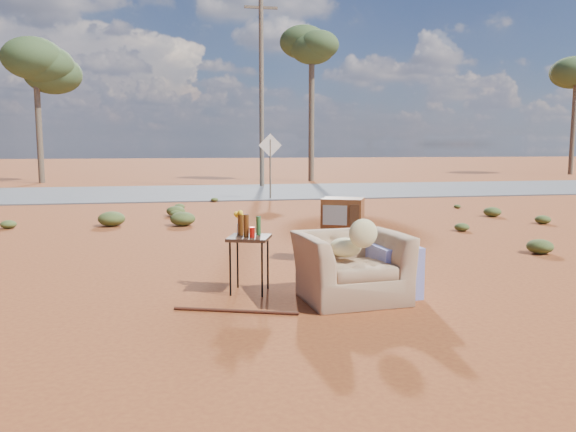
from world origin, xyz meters
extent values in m
plane|color=brown|center=(0.00, 0.00, 0.00)|extent=(140.00, 140.00, 0.00)
cube|color=#565659|center=(0.00, 15.00, 0.02)|extent=(140.00, 7.00, 0.04)
imported|color=#957151|center=(0.52, -0.31, 0.53)|extent=(1.29, 0.90, 1.06)
ellipsoid|color=#CBBD7C|center=(0.46, -0.26, 0.62)|extent=(0.38, 0.38, 0.23)
ellipsoid|color=#CBBD7C|center=(0.60, -0.51, 0.82)|extent=(0.34, 0.17, 0.34)
cube|color=#212597|center=(1.08, -0.14, 0.31)|extent=(0.58, 0.84, 0.62)
cube|color=black|center=(1.05, 1.84, 0.50)|extent=(0.68, 0.61, 0.03)
cylinder|color=black|center=(0.73, 1.77, 0.25)|extent=(0.03, 0.03, 0.50)
cylinder|color=black|center=(1.19, 1.55, 0.25)|extent=(0.03, 0.03, 0.50)
cylinder|color=black|center=(0.90, 2.12, 0.25)|extent=(0.03, 0.03, 0.50)
cylinder|color=black|center=(1.36, 1.91, 0.25)|extent=(0.03, 0.03, 0.50)
cube|color=brown|center=(1.05, 1.84, 0.76)|extent=(0.77, 0.70, 0.48)
cube|color=gray|center=(0.86, 1.64, 0.76)|extent=(0.35, 0.17, 0.30)
cube|color=#472D19|center=(1.14, 1.52, 0.76)|extent=(0.14, 0.08, 0.34)
cube|color=#3B2415|center=(-0.62, 0.23, 0.69)|extent=(0.62, 0.62, 0.04)
cylinder|color=black|center=(-0.87, 0.11, 0.34)|extent=(0.02, 0.02, 0.69)
cylinder|color=black|center=(-0.50, -0.02, 0.34)|extent=(0.02, 0.02, 0.69)
cylinder|color=black|center=(-0.74, 0.48, 0.34)|extent=(0.02, 0.02, 0.69)
cylinder|color=black|center=(-0.37, 0.35, 0.34)|extent=(0.02, 0.02, 0.69)
cylinder|color=#48240C|center=(-0.72, 0.31, 0.83)|extent=(0.07, 0.07, 0.26)
cylinder|color=#48240C|center=(-0.67, 0.16, 0.84)|extent=(0.06, 0.06, 0.27)
cylinder|color=#235326|center=(-0.50, 0.29, 0.82)|extent=(0.06, 0.06, 0.24)
cylinder|color=red|center=(-0.60, 0.12, 0.77)|extent=(0.06, 0.06, 0.13)
cylinder|color=silver|center=(-0.71, 0.42, 0.78)|extent=(0.08, 0.08, 0.14)
ellipsoid|color=yellow|center=(-0.71, 0.42, 0.93)|extent=(0.16, 0.16, 0.12)
cylinder|color=#4F2215|center=(-0.88, -0.59, 0.02)|extent=(1.34, 0.50, 0.04)
cylinder|color=brown|center=(1.50, 12.00, 1.00)|extent=(0.06, 0.06, 2.00)
cube|color=silver|center=(1.50, 12.00, 1.80)|extent=(0.78, 0.04, 0.78)
cylinder|color=brown|center=(-8.00, 22.00, 3.00)|extent=(0.28, 0.28, 6.00)
ellipsoid|color=#3A5029|center=(-8.00, 22.00, 5.50)|extent=(3.20, 3.20, 2.20)
cylinder|color=brown|center=(5.00, 21.00, 3.50)|extent=(0.28, 0.28, 7.00)
ellipsoid|color=#3A5029|center=(5.00, 21.00, 6.50)|extent=(3.20, 3.20, 2.20)
cylinder|color=brown|center=(22.00, 24.00, 3.25)|extent=(0.28, 0.28, 6.50)
ellipsoid|color=#3A5029|center=(22.00, 24.00, 6.00)|extent=(3.20, 3.20, 2.20)
cylinder|color=brown|center=(2.00, 17.50, 4.00)|extent=(0.20, 0.20, 8.00)
cube|color=brown|center=(2.00, 17.50, 7.50)|extent=(1.40, 0.10, 0.10)
ellipsoid|color=#475826|center=(4.50, 1.80, 0.12)|extent=(0.44, 0.44, 0.24)
ellipsoid|color=#475826|center=(-3.00, 6.50, 0.17)|extent=(0.60, 0.60, 0.33)
ellipsoid|color=#475826|center=(6.80, 5.00, 0.10)|extent=(0.36, 0.36, 0.20)
ellipsoid|color=#475826|center=(3.20, 8.00, 0.11)|extent=(0.40, 0.40, 0.22)
ellipsoid|color=#475826|center=(-1.50, 9.50, 0.08)|extent=(0.30, 0.30, 0.17)
camera|label=1|loc=(-1.43, -6.56, 1.83)|focal=35.00mm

